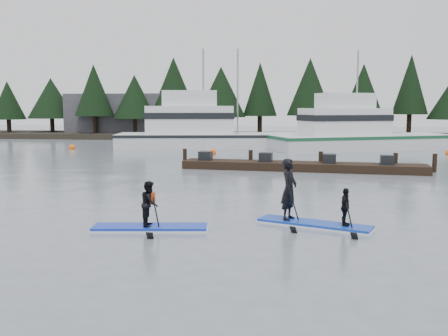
# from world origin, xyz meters

# --- Properties ---
(ground) EXTENTS (160.00, 160.00, 0.00)m
(ground) POSITION_xyz_m (0.00, 0.00, 0.00)
(ground) COLOR slate
(ground) RESTS_ON ground
(far_shore) EXTENTS (70.00, 8.00, 0.60)m
(far_shore) POSITION_xyz_m (0.00, 42.00, 0.30)
(far_shore) COLOR #2D281E
(far_shore) RESTS_ON ground
(treeline) EXTENTS (60.00, 4.00, 8.00)m
(treeline) POSITION_xyz_m (0.00, 42.00, 0.00)
(treeline) COLOR black
(treeline) RESTS_ON ground
(waterfront_building) EXTENTS (18.00, 6.00, 5.00)m
(waterfront_building) POSITION_xyz_m (-14.00, 44.00, 2.50)
(waterfront_building) COLOR #4C4C51
(waterfront_building) RESTS_ON ground
(fishing_boat_large) EXTENTS (16.92, 7.00, 9.41)m
(fishing_boat_large) POSITION_xyz_m (-4.52, 29.50, 0.70)
(fishing_boat_large) COLOR silver
(fishing_boat_large) RESTS_ON ground
(fishing_boat_medium) EXTENTS (15.78, 10.09, 9.00)m
(fishing_boat_medium) POSITION_xyz_m (8.25, 28.88, 0.65)
(fishing_boat_medium) COLOR silver
(fishing_boat_medium) RESTS_ON ground
(floating_dock) EXTENTS (13.40, 3.11, 0.44)m
(floating_dock) POSITION_xyz_m (3.23, 14.43, 0.22)
(floating_dock) COLOR black
(floating_dock) RESTS_ON ground
(buoy_b) EXTENTS (0.54, 0.54, 0.54)m
(buoy_b) POSITION_xyz_m (-3.05, 22.99, 0.00)
(buoy_b) COLOR #FF5F0C
(buoy_b) RESTS_ON ground
(buoy_a) EXTENTS (0.52, 0.52, 0.52)m
(buoy_a) POSITION_xyz_m (-15.31, 26.06, 0.00)
(buoy_a) COLOR #FF5F0C
(buoy_a) RESTS_ON ground
(paddleboard_solo) EXTENTS (3.31, 1.23, 1.85)m
(paddleboard_solo) POSITION_xyz_m (-1.38, 0.27, 0.46)
(paddleboard_solo) COLOR #1331B8
(paddleboard_solo) RESTS_ON ground
(paddleboard_duo) EXTENTS (3.38, 1.96, 2.48)m
(paddleboard_duo) POSITION_xyz_m (3.03, 1.41, 0.67)
(paddleboard_duo) COLOR #1339B3
(paddleboard_duo) RESTS_ON ground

